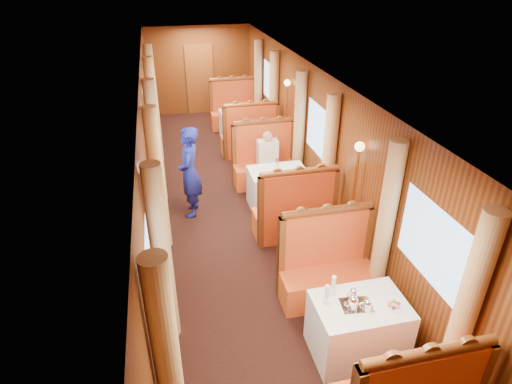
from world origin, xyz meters
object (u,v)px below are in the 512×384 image
object	(u,v)px
table_mid	(278,189)
banquette_far_aft	(234,112)
banquette_mid_aft	(265,164)
rose_vase_mid	(277,162)
table_far	(241,126)
steward	(190,172)
banquette_near_aft	(326,270)
fruit_plate	(394,305)
passenger	(268,154)
teapot_back	(353,295)
tea_tray	(356,305)
rose_vase_far	(241,104)
banquette_mid_fwd	(294,215)
teapot_left	(353,305)
banquette_far_fwd	(250,138)
table_near	(358,328)
teapot_right	(367,307)

from	to	relation	value
table_mid	banquette_far_aft	size ratio (longest dim) A/B	0.78
banquette_mid_aft	rose_vase_mid	distance (m)	1.13
table_far	banquette_far_aft	bearing A→B (deg)	90.00
table_far	rose_vase_mid	world-z (taller)	rose_vase_mid
table_far	steward	bearing A→B (deg)	-115.20
table_mid	table_far	bearing A→B (deg)	90.00
table_mid	banquette_near_aft	bearing A→B (deg)	-90.00
fruit_plate	passenger	world-z (taller)	passenger
fruit_plate	rose_vase_mid	size ratio (longest dim) A/B	0.59
steward	teapot_back	bearing A→B (deg)	33.16
tea_tray	fruit_plate	world-z (taller)	fruit_plate
rose_vase_far	rose_vase_mid	bearing A→B (deg)	-90.32
teapot_back	fruit_plate	distance (m)	0.45
banquette_mid_fwd	rose_vase_mid	bearing A→B (deg)	91.40
teapot_back	rose_vase_far	bearing A→B (deg)	94.37
teapot_left	tea_tray	bearing A→B (deg)	51.49
banquette_mid_aft	passenger	xyz separation A→B (m)	(-0.00, -0.24, 0.32)
banquette_mid_fwd	teapot_left	bearing A→B (deg)	-93.15
table_mid	passenger	xyz separation A→B (m)	(-0.00, 0.77, 0.37)
table_mid	banquette_mid_aft	world-z (taller)	banquette_mid_aft
rose_vase_mid	passenger	world-z (taller)	passenger
steward	banquette_mid_aft	bearing A→B (deg)	129.20
rose_vase_mid	rose_vase_far	xyz separation A→B (m)	(0.02, 3.52, 0.00)
banquette_far_fwd	teapot_left	xyz separation A→B (m)	(-0.14, -6.05, 0.40)
banquette_mid_aft	rose_vase_mid	bearing A→B (deg)	-91.41
banquette_mid_aft	table_far	distance (m)	2.49
table_mid	banquette_far_fwd	world-z (taller)	banquette_far_fwd
banquette_mid_fwd	table_near	bearing A→B (deg)	-90.00
banquette_near_aft	passenger	xyz separation A→B (m)	(-0.00, 3.26, 0.32)
teapot_left	teapot_back	xyz separation A→B (m)	(0.07, 0.15, -0.01)
banquette_far_fwd	fruit_plate	bearing A→B (deg)	-86.94
banquette_mid_fwd	table_far	world-z (taller)	banquette_mid_fwd
banquette_mid_aft	passenger	bearing A→B (deg)	-90.00
teapot_left	fruit_plate	world-z (taller)	teapot_left
banquette_far_aft	fruit_plate	size ratio (longest dim) A/B	6.30
rose_vase_far	table_far	bearing A→B (deg)	-78.83
banquette_near_aft	teapot_right	distance (m)	1.20
fruit_plate	steward	size ratio (longest dim) A/B	0.13
steward	passenger	bearing A→B (deg)	122.18
table_far	fruit_plate	xyz separation A→B (m)	(0.33, -7.12, 0.39)
rose_vase_far	steward	bearing A→B (deg)	-114.97
banquette_mid_fwd	steward	xyz separation A→B (m)	(-1.59, 1.13, 0.41)
teapot_right	rose_vase_mid	world-z (taller)	rose_vase_mid
teapot_right	passenger	world-z (taller)	passenger
rose_vase_mid	rose_vase_far	size ratio (longest dim) A/B	1.00
rose_vase_far	passenger	world-z (taller)	passenger
teapot_back	passenger	world-z (taller)	passenger
banquette_near_aft	rose_vase_far	size ratio (longest dim) A/B	3.72
tea_tray	rose_vase_far	bearing A→B (deg)	89.44
banquette_mid_aft	table_near	bearing A→B (deg)	-90.00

